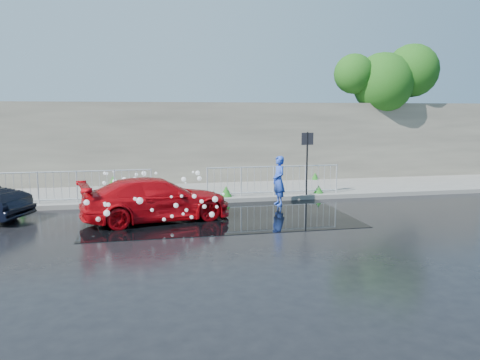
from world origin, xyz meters
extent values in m
plane|color=black|center=(0.00, 0.00, 0.00)|extent=(90.00, 90.00, 0.00)
cube|color=slate|center=(0.00, 5.00, 0.07)|extent=(30.00, 4.00, 0.15)
cube|color=slate|center=(0.00, 3.00, 0.08)|extent=(30.00, 0.25, 0.16)
cube|color=#5A554B|center=(0.00, 7.20, 1.90)|extent=(30.00, 0.60, 3.50)
cube|color=black|center=(0.50, 1.00, 0.01)|extent=(8.00, 5.00, 0.01)
cylinder|color=black|center=(4.20, 3.10, 1.25)|extent=(0.06, 0.06, 2.50)
cube|color=black|center=(4.20, 3.10, 2.25)|extent=(0.45, 0.04, 0.45)
cylinder|color=#332114|center=(10.00, 8.20, 2.50)|extent=(0.36, 0.36, 5.00)
sphere|color=#1C4410|center=(9.50, 7.40, 4.60)|extent=(2.86, 2.86, 2.86)
sphere|color=#1C4410|center=(11.00, 7.40, 5.20)|extent=(2.52, 2.52, 2.52)
sphere|color=#1C4410|center=(8.00, 7.40, 5.00)|extent=(1.86, 1.86, 1.86)
cylinder|color=silver|center=(-1.50, 3.35, 0.70)|extent=(0.05, 0.05, 1.10)
cylinder|color=silver|center=(-4.00, 3.35, 1.22)|extent=(5.00, 0.04, 0.04)
cylinder|color=silver|center=(-4.00, 3.35, 0.27)|extent=(5.00, 0.04, 0.04)
cylinder|color=silver|center=(0.50, 3.35, 0.70)|extent=(0.05, 0.05, 1.10)
cylinder|color=silver|center=(5.50, 3.35, 0.70)|extent=(0.05, 0.05, 1.10)
cylinder|color=silver|center=(3.00, 3.35, 1.22)|extent=(5.00, 0.04, 0.04)
cylinder|color=silver|center=(3.00, 3.35, 0.27)|extent=(5.00, 0.04, 0.04)
cone|color=#174C14|center=(-5.80, 3.40, 0.31)|extent=(0.40, 0.40, 0.32)
cone|color=#174C14|center=(-2.00, 3.40, 0.32)|extent=(0.36, 0.36, 0.33)
cone|color=#174C14|center=(1.20, 3.40, 0.34)|extent=(0.44, 0.44, 0.39)
cone|color=#174C14|center=(4.80, 3.40, 0.30)|extent=(0.38, 0.38, 0.30)
cone|color=#174C14|center=(-3.00, 6.90, 0.36)|extent=(0.42, 0.42, 0.42)
cone|color=#174C14|center=(6.00, 6.90, 0.31)|extent=(0.34, 0.34, 0.32)
sphere|color=white|center=(-1.63, 3.24, 0.80)|extent=(0.17, 0.17, 0.17)
sphere|color=white|center=(-3.06, 2.85, 0.87)|extent=(0.13, 0.13, 0.13)
sphere|color=white|center=(-2.52, 2.73, 0.76)|extent=(0.11, 0.11, 0.11)
sphere|color=white|center=(-2.71, 2.97, 0.84)|extent=(0.08, 0.08, 0.08)
sphere|color=white|center=(-2.42, 3.31, 0.89)|extent=(0.18, 0.18, 0.18)
sphere|color=white|center=(0.18, 3.60, 1.03)|extent=(0.17, 0.17, 0.17)
sphere|color=white|center=(-2.80, 3.99, 1.10)|extent=(0.09, 0.09, 0.09)
sphere|color=white|center=(-0.37, 3.15, 0.87)|extent=(0.18, 0.18, 0.18)
sphere|color=white|center=(-2.00, 3.75, 1.01)|extent=(0.12, 0.12, 0.12)
sphere|color=white|center=(-1.65, 3.24, 0.78)|extent=(0.14, 0.14, 0.14)
sphere|color=white|center=(-1.65, 2.93, 0.84)|extent=(0.11, 0.11, 0.11)
sphere|color=white|center=(-2.73, 2.05, 0.39)|extent=(0.13, 0.13, 0.13)
sphere|color=white|center=(-1.32, 3.66, 1.05)|extent=(0.10, 0.10, 0.10)
sphere|color=white|center=(-2.75, 3.42, 0.84)|extent=(0.16, 0.16, 0.16)
sphere|color=white|center=(-2.85, 1.94, 0.26)|extent=(0.17, 0.17, 0.17)
sphere|color=white|center=(-2.31, 2.93, 0.89)|extent=(0.17, 0.17, 0.17)
sphere|color=white|center=(-0.92, 2.56, 0.71)|extent=(0.15, 0.15, 0.15)
sphere|color=white|center=(0.16, 2.19, 0.55)|extent=(0.12, 0.12, 0.12)
sphere|color=white|center=(0.04, 3.80, 1.03)|extent=(0.09, 0.09, 0.09)
sphere|color=white|center=(-3.01, 3.60, 1.09)|extent=(0.10, 0.10, 0.10)
sphere|color=white|center=(-2.05, 3.18, 0.91)|extent=(0.17, 0.17, 0.17)
sphere|color=white|center=(-2.69, 3.26, 0.79)|extent=(0.15, 0.15, 0.15)
sphere|color=white|center=(-1.11, 2.92, 0.79)|extent=(0.08, 0.08, 0.08)
sphere|color=white|center=(-3.10, 3.74, 1.08)|extent=(0.11, 0.11, 0.11)
sphere|color=white|center=(-1.61, 2.97, 0.82)|extent=(0.08, 0.08, 0.08)
sphere|color=white|center=(-0.75, 2.44, 0.46)|extent=(0.09, 0.09, 0.09)
sphere|color=white|center=(-0.31, 3.12, 0.74)|extent=(0.06, 0.06, 0.06)
sphere|color=white|center=(-1.53, 1.95, 0.46)|extent=(0.11, 0.11, 0.11)
sphere|color=white|center=(-0.57, 2.73, 0.67)|extent=(0.07, 0.07, 0.07)
sphere|color=white|center=(-2.86, 2.97, 0.70)|extent=(0.09, 0.09, 0.09)
sphere|color=white|center=(-0.04, 2.25, 0.44)|extent=(0.07, 0.07, 0.07)
sphere|color=white|center=(0.17, 3.01, 0.90)|extent=(0.17, 0.17, 0.17)
sphere|color=white|center=(-0.11, 1.95, 0.49)|extent=(0.14, 0.14, 0.14)
sphere|color=white|center=(-1.74, 3.94, 1.01)|extent=(0.18, 0.18, 0.18)
sphere|color=white|center=(-0.86, 2.83, 0.71)|extent=(0.10, 0.10, 0.10)
sphere|color=white|center=(-1.46, 1.51, 0.20)|extent=(0.13, 0.13, 0.13)
sphere|color=white|center=(0.09, -0.47, 0.36)|extent=(0.16, 0.16, 0.16)
sphere|color=white|center=(-0.70, -0.29, 0.37)|extent=(0.08, 0.08, 0.08)
sphere|color=white|center=(-2.71, -1.62, 1.01)|extent=(0.08, 0.08, 0.08)
sphere|color=white|center=(-1.89, -1.15, 0.96)|extent=(0.18, 0.18, 0.18)
sphere|color=white|center=(-0.95, -0.97, 0.75)|extent=(0.13, 0.13, 0.13)
sphere|color=white|center=(-1.08, -1.29, 1.05)|extent=(0.07, 0.07, 0.07)
sphere|color=white|center=(-2.99, -0.45, 0.36)|extent=(0.14, 0.14, 0.14)
sphere|color=white|center=(-1.25, -0.55, 0.29)|extent=(0.10, 0.10, 0.10)
sphere|color=white|center=(-0.25, -0.87, 0.82)|extent=(0.11, 0.11, 0.11)
sphere|color=white|center=(-2.68, -0.93, 0.84)|extent=(0.11, 0.11, 0.11)
sphere|color=white|center=(-2.56, -0.23, 0.21)|extent=(0.08, 0.08, 0.08)
sphere|color=white|center=(-2.74, -0.81, 0.59)|extent=(0.17, 0.17, 0.17)
sphere|color=white|center=(-0.48, -1.21, 1.03)|extent=(0.12, 0.12, 0.12)
sphere|color=white|center=(0.27, -1.34, 1.08)|extent=(0.08, 0.08, 0.08)
sphere|color=white|center=(-0.12, -0.45, 0.59)|extent=(0.12, 0.12, 0.12)
sphere|color=white|center=(-0.63, -0.56, 0.53)|extent=(0.10, 0.10, 0.10)
sphere|color=white|center=(0.08, -1.12, 0.91)|extent=(0.16, 0.16, 0.16)
sphere|color=white|center=(-3.17, -0.19, 0.23)|extent=(0.12, 0.12, 0.12)
sphere|color=white|center=(-0.49, -0.53, 0.32)|extent=(0.10, 0.10, 0.10)
sphere|color=white|center=(-1.01, -0.16, 0.29)|extent=(0.10, 0.10, 0.10)
sphere|color=white|center=(-0.83, -1.35, 1.07)|extent=(0.08, 0.08, 0.08)
sphere|color=white|center=(-2.78, -0.66, 0.78)|extent=(0.09, 0.09, 0.09)
sphere|color=white|center=(-2.00, -1.16, 1.01)|extent=(0.10, 0.10, 0.10)
sphere|color=white|center=(-3.19, -1.20, 0.97)|extent=(0.14, 0.14, 0.14)
sphere|color=white|center=(0.20, -0.69, 0.61)|extent=(0.09, 0.09, 0.09)
sphere|color=white|center=(-1.57, -0.57, 0.57)|extent=(0.10, 0.10, 0.10)
imported|color=#AA060D|center=(-1.40, 0.68, 0.64)|extent=(4.70, 2.67, 1.28)
imported|color=blue|center=(2.84, 2.19, 0.86)|extent=(0.49, 0.67, 1.72)
camera|label=1|loc=(-1.80, -13.26, 3.20)|focal=35.00mm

